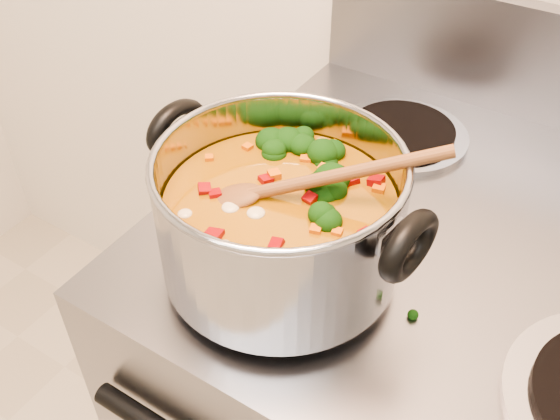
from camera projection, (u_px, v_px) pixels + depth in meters
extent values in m
cylinder|color=#A5A5AD|center=(294.00, 261.00, 0.68)|extent=(0.22, 0.22, 0.01)
cylinder|color=black|center=(294.00, 256.00, 0.68)|extent=(0.17, 0.17, 0.01)
cylinder|color=#A5A5AD|center=(402.00, 135.00, 0.86)|extent=(0.18, 0.18, 0.01)
cylinder|color=black|center=(403.00, 131.00, 0.86)|extent=(0.14, 0.14, 0.01)
cylinder|color=#999AA1|center=(280.00, 215.00, 0.62)|extent=(0.24, 0.24, 0.13)
torus|color=#999AA1|center=(280.00, 162.00, 0.58)|extent=(0.25, 0.25, 0.01)
cylinder|color=#88560C|center=(280.00, 231.00, 0.63)|extent=(0.23, 0.23, 0.09)
torus|color=black|center=(177.00, 128.00, 0.66)|extent=(0.03, 0.08, 0.08)
torus|color=black|center=(409.00, 246.00, 0.52)|extent=(0.03, 0.08, 0.08)
ellipsoid|color=black|center=(230.00, 236.00, 0.56)|extent=(0.04, 0.04, 0.03)
ellipsoid|color=black|center=(220.00, 230.00, 0.57)|extent=(0.04, 0.04, 0.03)
ellipsoid|color=black|center=(307.00, 187.00, 0.62)|extent=(0.04, 0.04, 0.03)
ellipsoid|color=black|center=(251.00, 216.00, 0.58)|extent=(0.04, 0.04, 0.03)
ellipsoid|color=black|center=(304.00, 143.00, 0.67)|extent=(0.04, 0.04, 0.03)
ellipsoid|color=black|center=(306.00, 145.00, 0.67)|extent=(0.04, 0.04, 0.03)
ellipsoid|color=black|center=(202.00, 210.00, 0.59)|extent=(0.04, 0.04, 0.03)
ellipsoid|color=black|center=(310.00, 261.00, 0.54)|extent=(0.04, 0.04, 0.03)
ellipsoid|color=maroon|center=(204.00, 174.00, 0.63)|extent=(0.01, 0.01, 0.01)
ellipsoid|color=maroon|center=(200.00, 227.00, 0.57)|extent=(0.01, 0.01, 0.01)
ellipsoid|color=maroon|center=(261.00, 149.00, 0.66)|extent=(0.01, 0.01, 0.01)
ellipsoid|color=maroon|center=(278.00, 169.00, 0.64)|extent=(0.01, 0.01, 0.01)
ellipsoid|color=maroon|center=(311.00, 155.00, 0.66)|extent=(0.01, 0.01, 0.01)
ellipsoid|color=maroon|center=(259.00, 167.00, 0.64)|extent=(0.01, 0.01, 0.01)
ellipsoid|color=maroon|center=(323.00, 163.00, 0.65)|extent=(0.01, 0.01, 0.01)
ellipsoid|color=maroon|center=(291.00, 208.00, 0.59)|extent=(0.01, 0.01, 0.01)
ellipsoid|color=maroon|center=(235.00, 231.00, 0.57)|extent=(0.01, 0.01, 0.01)
ellipsoid|color=maroon|center=(242.00, 233.00, 0.57)|extent=(0.01, 0.01, 0.01)
ellipsoid|color=maroon|center=(360.00, 206.00, 0.59)|extent=(0.01, 0.01, 0.01)
ellipsoid|color=#D15D0B|center=(260.00, 266.00, 0.53)|extent=(0.01, 0.01, 0.01)
ellipsoid|color=#D15D0B|center=(200.00, 193.00, 0.61)|extent=(0.01, 0.01, 0.01)
ellipsoid|color=#D15D0B|center=(360.00, 246.00, 0.55)|extent=(0.01, 0.01, 0.01)
ellipsoid|color=#D15D0B|center=(264.00, 195.00, 0.61)|extent=(0.01, 0.01, 0.01)
ellipsoid|color=#D15D0B|center=(320.00, 147.00, 0.67)|extent=(0.01, 0.01, 0.01)
ellipsoid|color=#D15D0B|center=(253.00, 218.00, 0.58)|extent=(0.01, 0.01, 0.01)
ellipsoid|color=#D15D0B|center=(327.00, 180.00, 0.62)|extent=(0.01, 0.01, 0.01)
ellipsoid|color=#D15D0B|center=(280.00, 146.00, 0.67)|extent=(0.01, 0.01, 0.01)
ellipsoid|color=#D15D0B|center=(305.00, 158.00, 0.65)|extent=(0.01, 0.01, 0.01)
ellipsoid|color=#D15D0B|center=(219.00, 194.00, 0.61)|extent=(0.01, 0.01, 0.01)
ellipsoid|color=beige|center=(349.00, 174.00, 0.63)|extent=(0.02, 0.02, 0.01)
ellipsoid|color=beige|center=(232.00, 166.00, 0.64)|extent=(0.02, 0.02, 0.01)
ellipsoid|color=beige|center=(278.00, 227.00, 0.57)|extent=(0.02, 0.02, 0.01)
ellipsoid|color=beige|center=(229.00, 225.00, 0.57)|extent=(0.02, 0.02, 0.01)
ellipsoid|color=beige|center=(320.00, 189.00, 0.61)|extent=(0.02, 0.02, 0.01)
ellipsoid|color=beige|center=(300.00, 144.00, 0.67)|extent=(0.02, 0.02, 0.01)
ellipsoid|color=brown|center=(234.00, 198.00, 0.61)|extent=(0.07, 0.06, 0.03)
cylinder|color=brown|center=(340.00, 175.00, 0.58)|extent=(0.19, 0.11, 0.08)
ellipsoid|color=black|center=(203.00, 182.00, 0.78)|extent=(0.01, 0.01, 0.01)
ellipsoid|color=black|center=(400.00, 242.00, 0.70)|extent=(0.01, 0.01, 0.01)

